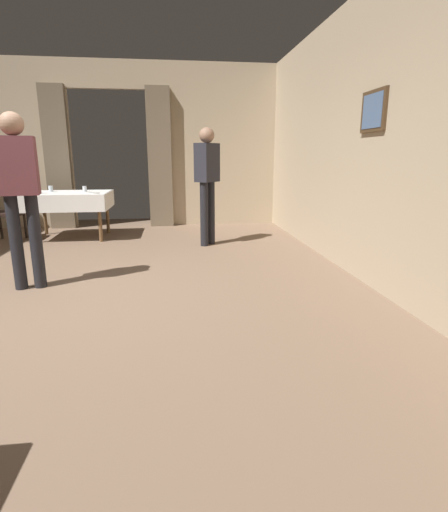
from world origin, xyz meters
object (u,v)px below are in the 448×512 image
Objects in this scene: chair_mid_left at (0,209)px; glass_mid_d at (51,189)px; dining_table_mid at (69,198)px; person_diner_standing_aside at (207,177)px; flower_vase_mid at (36,186)px; person_waiter_by_doorway at (19,187)px; plate_mid_b at (94,193)px; glass_mid_c at (85,189)px.

chair_mid_left is 0.81m from glass_mid_d.
chair_mid_left is (-1.03, -0.12, -0.14)m from dining_table_mid.
person_diner_standing_aside is (2.18, -0.81, 0.37)m from dining_table_mid.
flower_vase_mid is 2.11× the size of glass_mid_d.
chair_mid_left reaches higher than dining_table_mid.
person_diner_standing_aside is (1.98, 1.83, 0.00)m from person_waiter_by_doorway.
person_waiter_by_doorway reaches higher than glass_mid_d.
plate_mid_b is 2.42m from person_waiter_by_doorway.
dining_table_mid is at bearing 150.82° from plate_mid_b.
person_diner_standing_aside reaches higher than plate_mid_b.
glass_mid_d is at bearing 152.52° from dining_table_mid.
dining_table_mid is 0.75× the size of person_diner_standing_aside.
person_diner_standing_aside is (1.74, -0.57, 0.27)m from plate_mid_b.
plate_mid_b is 0.11× the size of person_waiter_by_doorway.
glass_mid_d reaches higher than dining_table_mid.
glass_mid_d is (-0.58, 0.17, -0.00)m from glass_mid_c.
plate_mid_b is at bearing -52.79° from glass_mid_c.
chair_mid_left reaches higher than glass_mid_d.
person_diner_standing_aside is at bearing -17.98° from plate_mid_b.
person_diner_standing_aside is at bearing -22.75° from glass_mid_c.
plate_mid_b is at bearing -28.47° from glass_mid_d.
dining_table_mid is 0.75× the size of person_waiter_by_doorway.
person_waiter_by_doorway reaches higher than plate_mid_b.
glass_mid_c is at bearing -16.38° from glass_mid_d.
person_waiter_by_doorway is (-0.24, -2.39, 0.27)m from plate_mid_b.
dining_table_mid is at bearing 19.61° from flower_vase_mid.
person_diner_standing_aside reaches higher than dining_table_mid.
chair_mid_left is 4.53× the size of flower_vase_mid.
glass_mid_c is at bearing 5.15° from chair_mid_left.
glass_mid_c is 2.10m from person_diner_standing_aside.
glass_mid_c is 0.60m from glass_mid_d.
flower_vase_mid is (0.58, -0.04, 0.35)m from chair_mid_left.
person_diner_standing_aside is at bearing -20.39° from dining_table_mid.
person_waiter_by_doorway reaches higher than glass_mid_c.
flower_vase_mid is 0.12× the size of person_diner_standing_aside.
plate_mid_b is at bearing 84.26° from person_waiter_by_doorway.
person_waiter_by_doorway is at bearing -75.41° from flower_vase_mid.
dining_table_mid is 0.29m from glass_mid_c.
person_diner_standing_aside is (1.93, -0.81, 0.22)m from glass_mid_c.
glass_mid_c is at bearing 157.25° from person_diner_standing_aside.
person_waiter_by_doorway is (0.65, -2.48, 0.16)m from flower_vase_mid.
plate_mid_b is 0.11× the size of person_diner_standing_aside.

